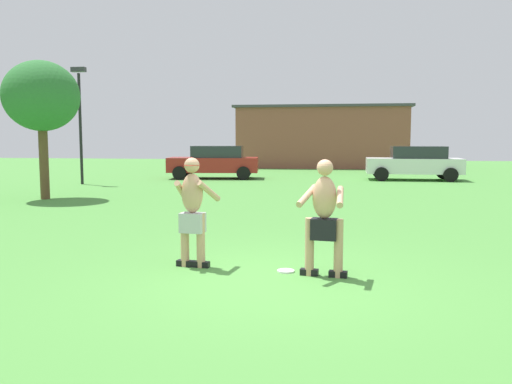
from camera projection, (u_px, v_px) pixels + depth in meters
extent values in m
plane|color=#4C8E3D|center=(278.00, 281.00, 7.28)|extent=(80.00, 80.00, 0.00)
cube|color=black|center=(185.00, 263.00, 8.13)|extent=(0.27, 0.14, 0.09)
cylinder|color=tan|center=(185.00, 239.00, 8.10)|extent=(0.13, 0.13, 0.84)
cube|color=black|center=(201.00, 264.00, 8.06)|extent=(0.27, 0.14, 0.09)
cylinder|color=tan|center=(201.00, 240.00, 8.02)|extent=(0.13, 0.13, 0.84)
cube|color=#B7B7BC|center=(193.00, 223.00, 8.03)|extent=(0.39, 0.28, 0.30)
ellipsoid|color=tan|center=(192.00, 193.00, 7.99)|extent=(0.37, 0.26, 0.60)
cylinder|color=tan|center=(181.00, 190.00, 8.14)|extent=(0.13, 0.56, 0.34)
cylinder|color=tan|center=(209.00, 191.00, 8.01)|extent=(0.28, 0.54, 0.37)
sphere|color=tan|center=(192.00, 165.00, 7.94)|extent=(0.23, 0.23, 0.23)
cone|color=red|center=(192.00, 161.00, 7.94)|extent=(0.27, 0.27, 0.13)
cube|color=black|center=(338.00, 274.00, 7.48)|extent=(0.27, 0.14, 0.09)
cylinder|color=tan|center=(338.00, 248.00, 7.44)|extent=(0.13, 0.13, 0.83)
cube|color=black|center=(309.00, 272.00, 7.60)|extent=(0.27, 0.14, 0.09)
cylinder|color=tan|center=(310.00, 247.00, 7.56)|extent=(0.13, 0.13, 0.83)
cube|color=black|center=(324.00, 229.00, 7.47)|extent=(0.39, 0.28, 0.30)
ellipsoid|color=tan|center=(325.00, 197.00, 7.43)|extent=(0.37, 0.26, 0.60)
cylinder|color=tan|center=(340.00, 197.00, 7.27)|extent=(0.10, 0.57, 0.26)
cylinder|color=tan|center=(307.00, 196.00, 7.39)|extent=(0.29, 0.56, 0.29)
sphere|color=tan|center=(325.00, 168.00, 7.38)|extent=(0.23, 0.23, 0.23)
cylinder|color=white|center=(286.00, 271.00, 7.79)|extent=(0.26, 0.26, 0.03)
cube|color=white|center=(413.00, 166.00, 24.57)|extent=(4.32, 1.85, 0.70)
cube|color=#282D33|center=(418.00, 152.00, 24.47)|extent=(2.43, 1.61, 0.56)
cylinder|color=black|center=(381.00, 174.00, 23.97)|extent=(0.64, 0.23, 0.64)
cylinder|color=black|center=(379.00, 172.00, 25.73)|extent=(0.64, 0.23, 0.64)
cylinder|color=black|center=(451.00, 175.00, 23.47)|extent=(0.64, 0.23, 0.64)
cylinder|color=black|center=(443.00, 172.00, 25.24)|extent=(0.64, 0.23, 0.64)
cube|color=maroon|center=(214.00, 165.00, 25.50)|extent=(4.48, 2.30, 0.70)
cube|color=#282D33|center=(218.00, 152.00, 25.43)|extent=(2.58, 1.86, 0.56)
cylinder|color=black|center=(179.00, 173.00, 24.70)|extent=(0.66, 0.29, 0.64)
cylinder|color=black|center=(186.00, 171.00, 26.49)|extent=(0.66, 0.29, 0.64)
cylinder|color=black|center=(243.00, 173.00, 24.59)|extent=(0.66, 0.29, 0.64)
cylinder|color=black|center=(246.00, 171.00, 26.38)|extent=(0.66, 0.29, 0.64)
cylinder|color=black|center=(80.00, 129.00, 22.19)|extent=(0.12, 0.12, 4.65)
cube|color=#333338|center=(78.00, 70.00, 21.93)|extent=(0.60, 0.24, 0.20)
cube|color=brown|center=(322.00, 138.00, 36.36)|extent=(10.88, 6.92, 3.89)
cube|color=#3F3F44|center=(323.00, 108.00, 36.15)|extent=(11.32, 7.19, 0.16)
cylinder|color=brown|center=(44.00, 160.00, 16.91)|extent=(0.29, 0.29, 2.51)
ellipsoid|color=#2D7033|center=(41.00, 96.00, 16.70)|extent=(2.38, 2.38, 2.22)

